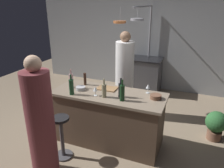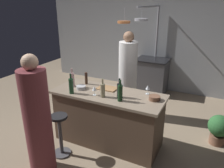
# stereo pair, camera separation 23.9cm
# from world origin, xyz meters

# --- Properties ---
(ground_plane) EXTENTS (9.00, 9.00, 0.00)m
(ground_plane) POSITION_xyz_m (0.00, 0.00, 0.00)
(ground_plane) COLOR gray
(back_wall) EXTENTS (6.40, 0.16, 2.60)m
(back_wall) POSITION_xyz_m (0.00, 2.85, 1.30)
(back_wall) COLOR #9EA3A8
(back_wall) RESTS_ON ground_plane
(kitchen_island) EXTENTS (1.80, 0.72, 0.90)m
(kitchen_island) POSITION_xyz_m (0.00, 0.00, 0.45)
(kitchen_island) COLOR brown
(kitchen_island) RESTS_ON ground_plane
(stove_range) EXTENTS (0.80, 0.64, 0.89)m
(stove_range) POSITION_xyz_m (0.00, 2.45, 0.45)
(stove_range) COLOR #47474C
(stove_range) RESTS_ON ground_plane
(chef) EXTENTS (0.37, 0.37, 1.73)m
(chef) POSITION_xyz_m (-0.10, 1.06, 0.80)
(chef) COLOR white
(chef) RESTS_ON ground_plane
(bar_stool_left) EXTENTS (0.28, 0.28, 0.68)m
(bar_stool_left) POSITION_xyz_m (-0.50, -0.62, 0.38)
(bar_stool_left) COLOR #4C4C51
(bar_stool_left) RESTS_ON ground_plane
(guest_left) EXTENTS (0.36, 0.36, 1.68)m
(guest_left) POSITION_xyz_m (-0.51, -1.01, 0.78)
(guest_left) COLOR brown
(guest_left) RESTS_ON ground_plane
(overhead_pot_rack) EXTENTS (0.60, 1.57, 2.17)m
(overhead_pot_rack) POSITION_xyz_m (-0.06, 1.88, 1.66)
(overhead_pot_rack) COLOR gray
(overhead_pot_rack) RESTS_ON ground_plane
(potted_plant) EXTENTS (0.36, 0.36, 0.52)m
(potted_plant) POSITION_xyz_m (1.67, 0.76, 0.30)
(potted_plant) COLOR brown
(potted_plant) RESTS_ON ground_plane
(cutting_board) EXTENTS (0.32, 0.22, 0.02)m
(cutting_board) POSITION_xyz_m (-0.09, 0.15, 0.91)
(cutting_board) COLOR #997047
(cutting_board) RESTS_ON kitchen_island
(pepper_mill) EXTENTS (0.05, 0.05, 0.21)m
(pepper_mill) POSITION_xyz_m (-0.52, 0.19, 1.01)
(pepper_mill) COLOR #382319
(pepper_mill) RESTS_ON kitchen_island
(wine_bottle_white) EXTENTS (0.07, 0.07, 0.29)m
(wine_bottle_white) POSITION_xyz_m (-0.00, -0.16, 1.01)
(wine_bottle_white) COLOR gray
(wine_bottle_white) RESTS_ON kitchen_island
(wine_bottle_green) EXTENTS (0.07, 0.07, 0.32)m
(wine_bottle_green) POSITION_xyz_m (-0.51, -0.26, 1.03)
(wine_bottle_green) COLOR #193D23
(wine_bottle_green) RESTS_ON kitchen_island
(wine_bottle_dark) EXTENTS (0.07, 0.07, 0.30)m
(wine_bottle_dark) POSITION_xyz_m (0.23, -0.06, 1.01)
(wine_bottle_dark) COLOR black
(wine_bottle_dark) RESTS_ON kitchen_island
(wine_bottle_rose) EXTENTS (0.07, 0.07, 0.32)m
(wine_bottle_rose) POSITION_xyz_m (-0.67, -0.01, 1.02)
(wine_bottle_rose) COLOR #B78C8E
(wine_bottle_rose) RESTS_ON kitchen_island
(wine_bottle_red) EXTENTS (0.07, 0.07, 0.32)m
(wine_bottle_red) POSITION_xyz_m (0.29, -0.18, 1.03)
(wine_bottle_red) COLOR #143319
(wine_bottle_red) RESTS_ON kitchen_island
(wine_glass_near_left_guest) EXTENTS (0.07, 0.07, 0.15)m
(wine_glass_near_left_guest) POSITION_xyz_m (0.57, 0.24, 1.01)
(wine_glass_near_left_guest) COLOR silver
(wine_glass_near_left_guest) RESTS_ON kitchen_island
(wine_glass_by_chef) EXTENTS (0.07, 0.07, 0.15)m
(wine_glass_by_chef) POSITION_xyz_m (-0.14, -0.17, 1.01)
(wine_glass_by_chef) COLOR silver
(wine_glass_by_chef) RESTS_ON kitchen_island
(mixing_bowl_steel) EXTENTS (0.16, 0.16, 0.06)m
(mixing_bowl_steel) POSITION_xyz_m (-0.47, -0.05, 0.93)
(mixing_bowl_steel) COLOR #B7B7BC
(mixing_bowl_steel) RESTS_ON kitchen_island
(mixing_bowl_wooden) EXTENTS (0.17, 0.17, 0.06)m
(mixing_bowl_wooden) POSITION_xyz_m (0.73, 0.07, 0.93)
(mixing_bowl_wooden) COLOR brown
(mixing_bowl_wooden) RESTS_ON kitchen_island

